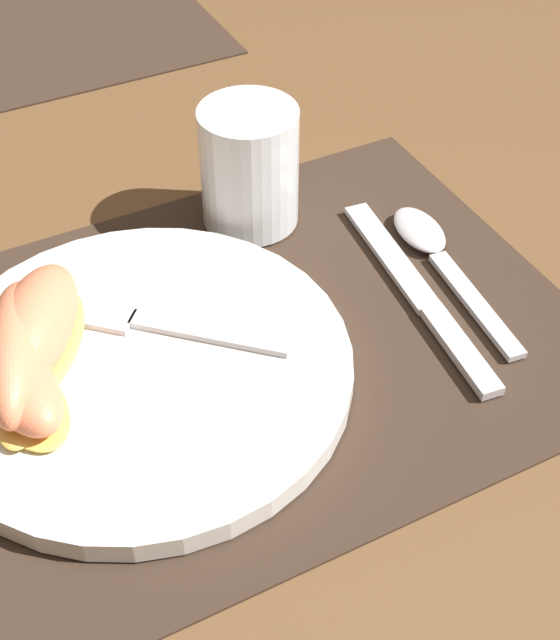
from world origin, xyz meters
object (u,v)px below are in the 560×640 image
(plate, at_px, (140,365))
(citrus_wedge_2, at_px, (17,384))
(citrus_wedge_1, at_px, (18,355))
(fork, at_px, (143,323))
(juice_glass, at_px, (250,173))
(citrus_wedge_0, at_px, (34,333))
(knife, at_px, (420,296))
(spoon, at_px, (433,248))

(plate, bearing_deg, citrus_wedge_2, -178.76)
(citrus_wedge_1, distance_m, citrus_wedge_2, 0.02)
(fork, relative_size, citrus_wedge_2, 1.41)
(juice_glass, bearing_deg, plate, -139.14)
(juice_glass, height_order, citrus_wedge_1, juice_glass)
(plate, relative_size, fork, 1.90)
(juice_glass, relative_size, fork, 0.66)
(fork, height_order, citrus_wedge_0, citrus_wedge_0)
(plate, relative_size, knife, 1.29)
(spoon, relative_size, fork, 1.20)
(citrus_wedge_0, height_order, citrus_wedge_1, same)
(fork, distance_m, citrus_wedge_0, 0.07)
(plate, distance_m, spoon, 0.24)
(knife, bearing_deg, juice_glass, 115.40)
(plate, xyz_separation_m, juice_glass, (0.14, 0.12, 0.03))
(plate, height_order, spoon, plate)
(citrus_wedge_1, bearing_deg, fork, 6.57)
(plate, relative_size, citrus_wedge_1, 2.09)
(juice_glass, relative_size, knife, 0.45)
(juice_glass, bearing_deg, citrus_wedge_0, -155.90)
(citrus_wedge_2, bearing_deg, fork, 17.23)
(spoon, bearing_deg, juice_glass, 135.40)
(plate, height_order, citrus_wedge_1, citrus_wedge_1)
(fork, distance_m, citrus_wedge_2, 0.10)
(spoon, xyz_separation_m, citrus_wedge_1, (-0.32, 0.00, 0.03))
(citrus_wedge_2, bearing_deg, plate, 1.24)
(juice_glass, bearing_deg, spoon, -44.60)
(juice_glass, relative_size, citrus_wedge_1, 0.73)
(citrus_wedge_1, bearing_deg, juice_glass, 26.08)
(juice_glass, bearing_deg, fork, -143.40)
(citrus_wedge_0, relative_size, citrus_wedge_2, 1.24)
(citrus_wedge_2, bearing_deg, citrus_wedge_0, 58.42)
(plate, distance_m, knife, 0.21)
(fork, bearing_deg, citrus_wedge_0, 175.50)
(plate, relative_size, spoon, 1.58)
(knife, bearing_deg, citrus_wedge_0, 168.23)
(fork, distance_m, citrus_wedge_1, 0.09)
(juice_glass, xyz_separation_m, knife, (0.07, -0.14, -0.04))
(plate, bearing_deg, juice_glass, 40.86)
(citrus_wedge_0, bearing_deg, spoon, -3.05)
(juice_glass, relative_size, spoon, 0.55)
(citrus_wedge_2, bearing_deg, citrus_wedge_1, 71.05)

